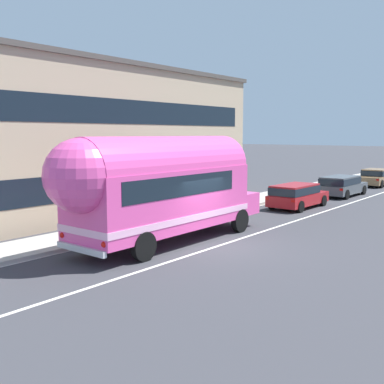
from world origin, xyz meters
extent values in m
plane|color=#38383D|center=(0.00, 0.00, 0.00)|extent=(300.00, 300.00, 0.00)
cube|color=silver|center=(0.00, 12.00, 0.00)|extent=(0.14, 80.00, 0.01)
cube|color=silver|center=(-3.80, 12.00, 0.00)|extent=(0.12, 80.00, 0.01)
cube|color=#ADA89E|center=(-5.04, 10.00, 0.07)|extent=(2.48, 90.00, 0.15)
cube|color=tan|center=(-12.00, 2.11, 3.80)|extent=(9.66, 21.65, 7.60)
cube|color=#4C4742|center=(-12.00, 2.11, 7.72)|extent=(9.96, 21.95, 0.24)
cube|color=black|center=(-7.19, 2.11, 1.80)|extent=(0.08, 19.65, 1.20)
cube|color=black|center=(-7.19, 2.11, 5.30)|extent=(0.08, 19.65, 1.20)
cube|color=#EA4C9E|center=(-1.90, -0.82, 1.75)|extent=(2.52, 7.90, 2.30)
cylinder|color=#EA4C9E|center=(-1.90, -0.82, 2.90)|extent=(2.47, 7.80, 2.45)
sphere|color=#EA4C9E|center=(-1.89, -4.72, 2.90)|extent=(2.40, 2.40, 2.40)
cube|color=#EA4C9E|center=(-1.91, 3.77, 1.07)|extent=(2.26, 1.31, 0.95)
cube|color=#F4B2D6|center=(-1.90, -0.82, 1.10)|extent=(2.56, 7.94, 0.24)
cube|color=black|center=(-1.90, -1.12, 2.35)|extent=(2.55, 6.10, 0.76)
cube|color=black|center=(-1.89, -4.73, 2.40)|extent=(2.00, 0.09, 0.84)
cube|color=#F4B2D6|center=(-1.89, -4.74, 1.15)|extent=(0.80, 0.06, 0.90)
cube|color=silver|center=(-1.89, -4.83, 0.55)|extent=(2.34, 0.15, 0.20)
sphere|color=red|center=(-2.94, -4.75, 0.85)|extent=(0.20, 0.20, 0.20)
sphere|color=red|center=(-0.84, -4.75, 0.85)|extent=(0.20, 0.20, 0.20)
cube|color=black|center=(-1.91, 3.17, 2.40)|extent=(2.14, 0.11, 0.96)
cube|color=silver|center=(-1.91, 4.46, 0.95)|extent=(0.90, 0.10, 0.56)
cylinder|color=black|center=(-3.08, 2.72, 0.50)|extent=(0.26, 1.00, 1.00)
cylinder|color=black|center=(-0.74, 2.73, 0.50)|extent=(0.26, 1.00, 1.00)
cylinder|color=black|center=(-3.06, -3.17, 0.50)|extent=(0.26, 1.00, 1.00)
cylinder|color=black|center=(-0.72, -3.16, 0.50)|extent=(0.26, 1.00, 1.00)
cube|color=#A5191E|center=(-1.74, 10.41, 0.52)|extent=(1.85, 4.37, 0.60)
cube|color=#A5191E|center=(-1.74, 9.93, 1.09)|extent=(1.64, 3.12, 0.55)
cube|color=black|center=(-1.74, 9.93, 1.06)|extent=(1.70, 3.16, 0.43)
cube|color=red|center=(-2.54, 8.23, 0.70)|extent=(0.20, 0.04, 0.14)
cube|color=red|center=(-0.98, 8.21, 0.70)|extent=(0.20, 0.04, 0.14)
cylinder|color=black|center=(-2.58, 11.89, 0.32)|extent=(0.21, 0.64, 0.64)
cylinder|color=black|center=(-0.86, 11.87, 0.32)|extent=(0.21, 0.64, 0.64)
cylinder|color=black|center=(-2.62, 8.94, 0.32)|extent=(0.21, 0.64, 0.64)
cylinder|color=black|center=(-0.89, 8.92, 0.32)|extent=(0.21, 0.64, 0.64)
cube|color=#474C51|center=(-1.66, 16.99, 0.52)|extent=(1.91, 4.60, 0.60)
cube|color=#474C51|center=(-1.67, 16.52, 1.09)|extent=(1.70, 3.15, 0.55)
cube|color=black|center=(-1.67, 16.52, 1.06)|extent=(1.76, 3.19, 0.43)
cube|color=red|center=(-2.50, 14.70, 0.70)|extent=(0.20, 0.04, 0.14)
cube|color=red|center=(-0.86, 14.69, 0.70)|extent=(0.20, 0.04, 0.14)
cylinder|color=black|center=(-2.55, 18.59, 0.32)|extent=(0.20, 0.64, 0.64)
cylinder|color=black|center=(-0.75, 18.58, 0.32)|extent=(0.20, 0.64, 0.64)
cylinder|color=black|center=(-2.57, 15.41, 0.32)|extent=(0.20, 0.64, 0.64)
cylinder|color=black|center=(-0.78, 15.39, 0.32)|extent=(0.20, 0.64, 0.64)
cube|color=olive|center=(-1.83, 24.86, 0.52)|extent=(1.91, 4.59, 0.60)
cube|color=olive|center=(-1.83, 24.73, 1.09)|extent=(1.69, 2.24, 0.55)
cube|color=black|center=(-1.83, 24.73, 1.06)|extent=(1.75, 2.28, 0.43)
cube|color=red|center=(-2.66, 22.56, 0.70)|extent=(0.20, 0.04, 0.14)
cube|color=red|center=(-1.03, 22.55, 0.70)|extent=(0.20, 0.04, 0.14)
cylinder|color=black|center=(-2.71, 26.45, 0.32)|extent=(0.20, 0.64, 0.64)
cylinder|color=black|center=(-2.74, 23.28, 0.32)|extent=(0.20, 0.64, 0.64)
cylinder|color=black|center=(-0.95, 23.26, 0.32)|extent=(0.20, 0.64, 0.64)
camera|label=1|loc=(9.88, -13.80, 4.21)|focal=43.13mm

